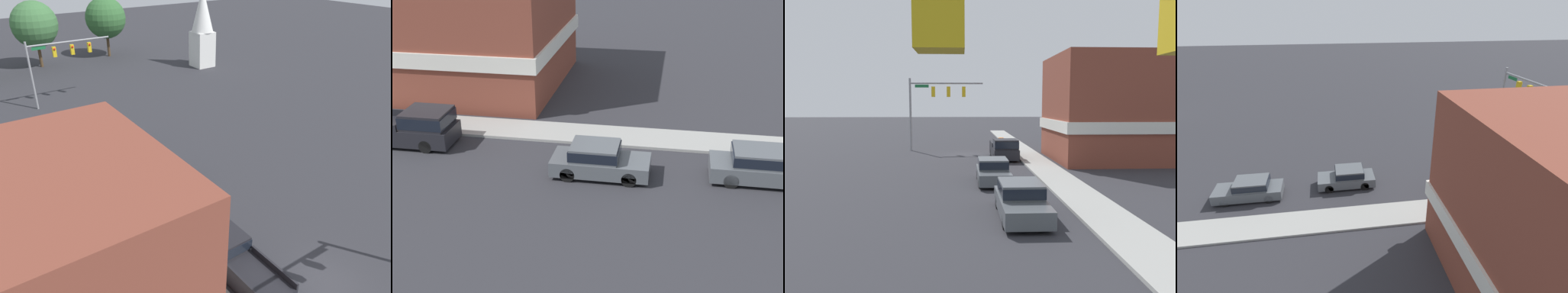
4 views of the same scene
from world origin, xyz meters
TOP-DOWN VIEW (x-y plane):
  - ground_plane at (0.00, 0.00)m, footprint 200.00×200.00m
  - sidewalk_curb at (-5.70, 0.00)m, footprint 2.40×60.00m
  - near_signal_assembly at (3.20, -3.24)m, footprint 7.54×0.49m
  - car_lead at (-1.47, 13.15)m, footprint 1.91×4.35m
  - car_second_ahead at (-2.10, 20.29)m, footprint 1.93×4.78m
  - pickup_truck_parked at (-3.26, 3.32)m, footprint 2.09×5.65m
  - construction_barrel at (-3.90, -5.72)m, footprint 0.60×0.60m
  - corner_brick_building at (-13.35, 3.95)m, footprint 12.19×9.84m

SIDE VIEW (x-z plane):
  - ground_plane at x=0.00m, z-range 0.00..0.00m
  - sidewalk_curb at x=-5.70m, z-range 0.00..0.14m
  - construction_barrel at x=-3.90m, z-range 0.01..1.08m
  - car_lead at x=-1.47m, z-range 0.03..1.52m
  - car_second_ahead at x=-2.10m, z-range 0.03..1.54m
  - pickup_truck_parked at x=-3.26m, z-range -0.01..1.83m
  - corner_brick_building at x=-13.35m, z-range -0.14..8.76m
  - near_signal_assembly at x=3.20m, z-range 1.76..9.18m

